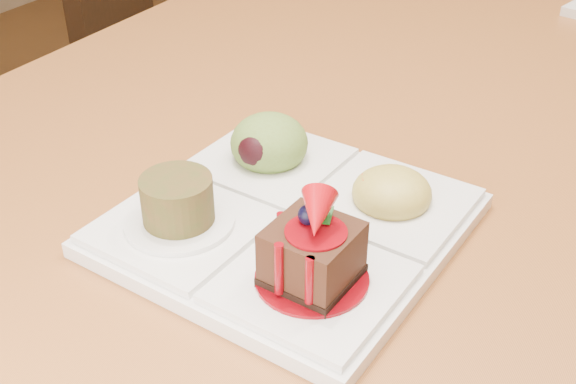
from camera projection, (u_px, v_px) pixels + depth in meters
The scene contains 3 objects.
dining_table at pixel (563, 70), 0.95m from camera, with size 1.00×1.80×0.75m.
chair_left at pixel (157, 33), 1.58m from camera, with size 0.50×0.50×0.87m.
sampler_plate at pixel (288, 208), 0.53m from camera, with size 0.24×0.24×0.09m.
Camera 1 is at (0.13, -0.95, 1.07)m, focal length 45.00 mm.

